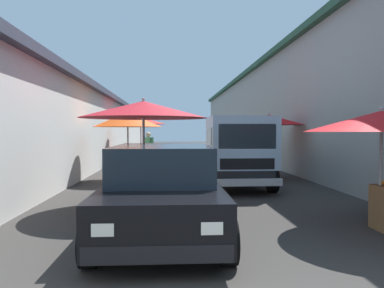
% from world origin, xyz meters
% --- Properties ---
extents(ground, '(90.00, 90.00, 0.00)m').
position_xyz_m(ground, '(13.50, 0.00, 0.00)').
color(ground, '#33302D').
extents(building_left_whitewash, '(49.80, 7.50, 3.56)m').
position_xyz_m(building_left_whitewash, '(15.75, 7.38, 1.79)').
color(building_left_whitewash, silver).
rests_on(building_left_whitewash, ground).
extents(building_right_concrete, '(49.80, 7.50, 5.36)m').
position_xyz_m(building_right_concrete, '(15.75, -7.38, 2.69)').
color(building_right_concrete, gray).
rests_on(building_right_concrete, ground).
extents(fruit_stall_far_right, '(2.52, 2.52, 2.37)m').
position_xyz_m(fruit_stall_far_right, '(11.34, -2.74, 1.80)').
color(fruit_stall_far_right, '#9E9EA3').
rests_on(fruit_stall_far_right, ground).
extents(fruit_stall_near_left, '(2.57, 2.57, 2.11)m').
position_xyz_m(fruit_stall_near_left, '(4.17, -2.76, 1.65)').
color(fruit_stall_near_left, '#9E9EA3').
rests_on(fruit_stall_near_left, ground).
extents(fruit_stall_near_right, '(2.36, 2.36, 2.40)m').
position_xyz_m(fruit_stall_near_right, '(10.85, 2.30, 1.88)').
color(fruit_stall_near_right, '#9E9EA3').
rests_on(fruit_stall_near_right, ground).
extents(fruit_stall_far_left, '(2.52, 2.52, 2.46)m').
position_xyz_m(fruit_stall_far_left, '(16.70, 2.34, 1.92)').
color(fruit_stall_far_left, '#9E9EA3').
rests_on(fruit_stall_far_left, ground).
extents(fruit_stall_mid_lane, '(2.84, 2.84, 2.43)m').
position_xyz_m(fruit_stall_mid_lane, '(6.37, 1.46, 1.91)').
color(fruit_stall_mid_lane, '#9E9EA3').
rests_on(fruit_stall_mid_lane, ground).
extents(hatchback_car, '(3.92, 1.93, 1.45)m').
position_xyz_m(hatchback_car, '(4.06, 0.99, 0.74)').
color(hatchback_car, black).
rests_on(hatchback_car, ground).
extents(delivery_truck, '(4.95, 2.04, 2.08)m').
position_xyz_m(delivery_truck, '(8.72, -1.06, 1.04)').
color(delivery_truck, black).
rests_on(delivery_truck, ground).
extents(vendor_by_crates, '(0.52, 0.46, 1.65)m').
position_xyz_m(vendor_by_crates, '(13.93, 1.79, 0.96)').
color(vendor_by_crates, navy).
rests_on(vendor_by_crates, ground).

